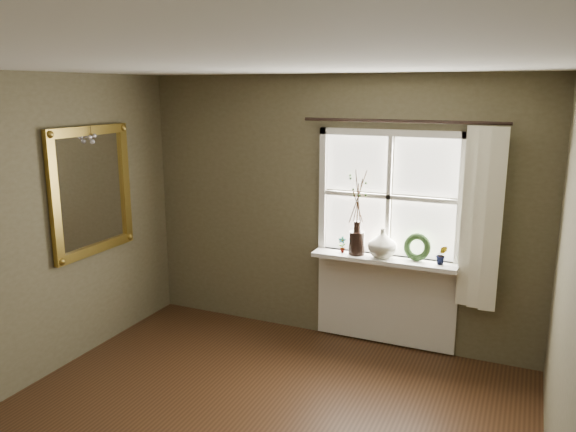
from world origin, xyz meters
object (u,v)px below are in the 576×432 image
(dark_jug, at_px, (357,243))
(gilt_mirror, at_px, (92,190))
(wreath, at_px, (417,250))
(cream_vase, at_px, (382,243))

(dark_jug, relative_size, gilt_mirror, 0.19)
(wreath, bearing_deg, cream_vase, -162.35)
(dark_jug, bearing_deg, gilt_mirror, -155.57)
(dark_jug, relative_size, cream_vase, 0.81)
(wreath, relative_size, gilt_mirror, 0.22)
(gilt_mirror, bearing_deg, wreath, 20.69)
(gilt_mirror, bearing_deg, cream_vase, 22.27)
(wreath, xyz_separation_m, gilt_mirror, (-2.81, -1.06, 0.53))
(cream_vase, distance_m, wreath, 0.32)
(cream_vase, height_order, gilt_mirror, gilt_mirror)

